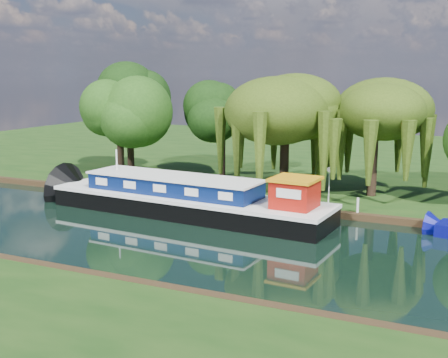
% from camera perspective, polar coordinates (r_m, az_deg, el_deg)
% --- Properties ---
extents(ground, '(120.00, 120.00, 0.00)m').
position_cam_1_polar(ground, '(31.36, 4.85, -7.04)').
color(ground, black).
extents(far_bank, '(120.00, 52.00, 0.45)m').
position_cam_1_polar(far_bank, '(63.63, 15.34, 1.88)').
color(far_bank, black).
rests_on(far_bank, ground).
extents(dutch_barge, '(20.57, 6.08, 4.28)m').
position_cam_1_polar(dutch_barge, '(38.31, -3.54, -2.11)').
color(dutch_barge, black).
rests_on(dutch_barge, ground).
extents(red_dinghy, '(3.59, 2.78, 0.69)m').
position_cam_1_polar(red_dinghy, '(42.35, -9.66, -2.48)').
color(red_dinghy, maroon).
rests_on(red_dinghy, ground).
extents(willow_left, '(7.15, 7.15, 8.57)m').
position_cam_1_polar(willow_left, '(43.02, 6.24, 6.81)').
color(willow_left, black).
rests_on(willow_left, far_bank).
extents(willow_right, '(6.49, 6.49, 7.91)m').
position_cam_1_polar(willow_right, '(43.06, 15.07, 5.91)').
color(willow_right, black).
rests_on(willow_right, far_bank).
extents(tree_far_left, '(5.31, 5.31, 8.56)m').
position_cam_1_polar(tree_far_left, '(49.65, -10.59, 6.78)').
color(tree_far_left, black).
rests_on(tree_far_left, far_bank).
extents(tree_far_back, '(5.44, 5.44, 9.14)m').
position_cam_1_polar(tree_far_back, '(53.40, -9.61, 7.62)').
color(tree_far_back, black).
rests_on(tree_far_back, far_bank).
extents(tree_far_mid, '(4.74, 4.74, 7.75)m').
position_cam_1_polar(tree_far_mid, '(49.85, -0.16, 6.39)').
color(tree_far_mid, black).
rests_on(tree_far_mid, far_bank).
extents(lamppost, '(0.36, 0.36, 2.56)m').
position_cam_1_polar(lamppost, '(40.43, 10.64, 0.37)').
color(lamppost, silver).
rests_on(lamppost, far_bank).
extents(mooring_posts, '(19.16, 0.16, 1.00)m').
position_cam_1_polar(mooring_posts, '(38.99, 8.39, -2.14)').
color(mooring_posts, silver).
rests_on(mooring_posts, far_bank).
extents(reeds_near, '(33.70, 1.50, 1.10)m').
position_cam_1_polar(reeds_near, '(22.66, 15.01, -13.02)').
color(reeds_near, '#1C4211').
rests_on(reeds_near, ground).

